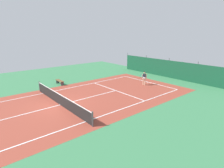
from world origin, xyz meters
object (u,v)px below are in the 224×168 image
tennis_player (144,77)px  parked_car (166,68)px  courtside_bench (60,81)px  tennis_net (60,99)px  tennis_ball_near_player (88,99)px

tennis_player → parked_car: 8.11m
parked_car → courtside_bench: size_ratio=2.66×
tennis_net → courtside_bench: 6.93m
tennis_net → courtside_bench: tennis_net is taller
tennis_net → tennis_player: size_ratio=6.17×
tennis_player → tennis_ball_near_player: bearing=62.2°
tennis_ball_near_player → parked_car: size_ratio=0.02×
parked_car → courtside_bench: parked_car is taller
courtside_bench → tennis_ball_near_player: bearing=-2.1°
tennis_net → tennis_ball_near_player: size_ratio=153.33×
tennis_ball_near_player → tennis_player: bearing=88.1°
courtside_bench → tennis_player: bearing=47.9°
tennis_player → parked_car: parked_car is taller
tennis_ball_near_player → courtside_bench: (-6.57, 0.24, 0.34)m
tennis_net → parked_car: (-1.77, 18.20, 0.33)m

